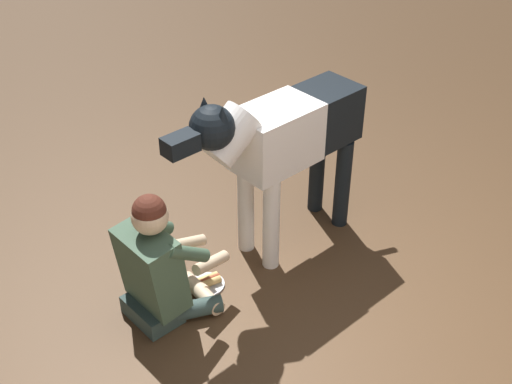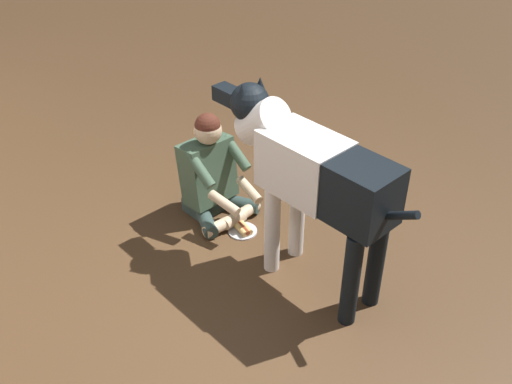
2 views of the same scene
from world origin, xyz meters
The scene contains 4 objects.
ground_plane centered at (0.00, 0.00, 0.00)m, with size 16.15×16.15×0.00m, color #4E351F.
person_sitting_on_floor centered at (0.97, -0.12, 0.36)m, with size 0.70×0.63×0.87m.
large_dog centered at (0.09, -0.58, 0.83)m, with size 1.49×0.88×1.28m.
hot_dog_on_plate centered at (0.66, -0.28, 0.03)m, with size 0.22×0.22×0.06m.
Camera 1 is at (1.15, 2.89, 2.94)m, focal length 47.14 mm.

